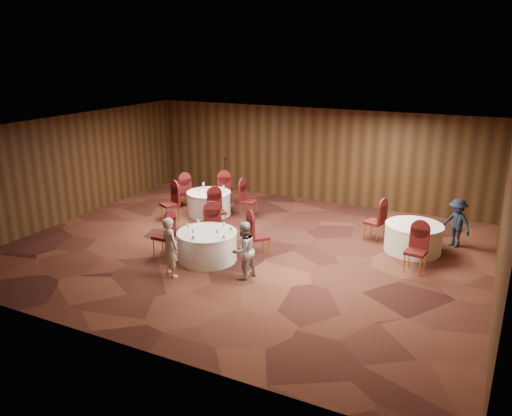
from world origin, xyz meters
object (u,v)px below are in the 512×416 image
at_px(table_right, 413,238).
at_px(woman_a, 170,247).
at_px(mic_stand, 225,188).
at_px(table_left, 209,203).
at_px(woman_b, 243,250).
at_px(table_main, 207,246).
at_px(man_c, 456,223).

relative_size(table_right, woman_a, 1.03).
xyz_separation_m(mic_stand, woman_a, (1.87, -5.86, 0.29)).
bearing_deg(mic_stand, table_left, -79.35).
bearing_deg(woman_b, mic_stand, -127.96).
relative_size(table_main, table_left, 1.07).
bearing_deg(table_main, man_c, 34.09).
xyz_separation_m(table_main, table_right, (4.53, 2.85, 0.00)).
relative_size(table_right, mic_stand, 0.98).
relative_size(mic_stand, woman_b, 1.10).
bearing_deg(mic_stand, man_c, -7.39).
bearing_deg(table_right, woman_b, -133.78).
height_order(table_main, woman_a, woman_a).
bearing_deg(table_right, woman_a, -140.10).
distance_m(table_main, table_left, 3.63).
bearing_deg(man_c, table_right, -105.13).
distance_m(table_right, woman_b, 4.68).
bearing_deg(table_main, woman_b, -22.10).
relative_size(table_right, man_c, 1.12).
xyz_separation_m(table_main, woman_b, (1.30, -0.53, 0.31)).
distance_m(table_left, man_c, 7.35).
bearing_deg(table_left, mic_stand, 100.65).
relative_size(table_left, woman_b, 1.03).
xyz_separation_m(mic_stand, woman_b, (3.44, -5.22, 0.25)).
distance_m(woman_a, man_c, 7.54).
relative_size(table_main, table_right, 1.02).
bearing_deg(mic_stand, table_main, -65.46).
relative_size(woman_b, man_c, 1.03).
xyz_separation_m(table_left, man_c, (7.32, 0.58, 0.29)).
height_order(woman_a, man_c, woman_a).
bearing_deg(woman_a, table_left, -45.38).
bearing_deg(mic_stand, table_right, -15.48).
distance_m(table_left, mic_stand, 1.60).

